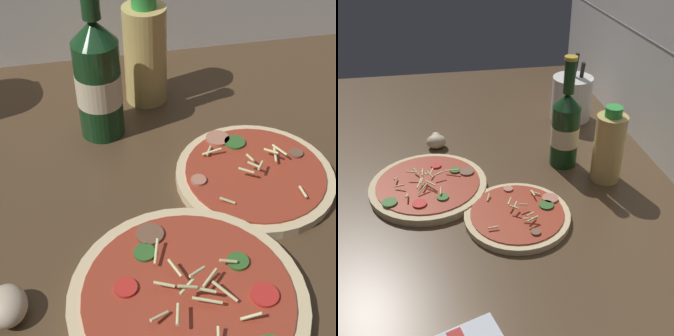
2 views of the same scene
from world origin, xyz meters
TOP-DOWN VIEW (x-y plane):
  - counter_slab at (0.00, 0.00)cm, footprint 160.00×90.00cm
  - pizza_near at (-1.59, -12.34)cm, footprint 26.92×26.92cm
  - pizza_far at (12.31, 5.88)cm, footprint 22.39×22.39cm
  - beer_bottle at (-7.48, 21.59)cm, footprint 6.93×6.93cm
  - oil_bottle at (0.90, 29.57)cm, footprint 7.04×7.04cm
  - mushroom_left at (-21.47, -9.81)cm, footprint 5.50×5.24cm
  - utensil_crock at (-33.01, 31.51)cm, footprint 11.99×11.99cm

SIDE VIEW (x-z plane):
  - counter_slab at x=0.00cm, z-range 0.00..2.50cm
  - pizza_far at x=12.31cm, z-range 1.52..5.18cm
  - pizza_near at x=-1.59cm, z-range 0.87..6.13cm
  - mushroom_left at x=-21.47cm, z-range 2.50..6.17cm
  - utensil_crock at x=-33.01cm, z-range -0.88..19.03cm
  - oil_bottle at x=0.90cm, z-range 1.75..20.43cm
  - beer_bottle at x=-7.48cm, z-range -1.41..26.34cm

